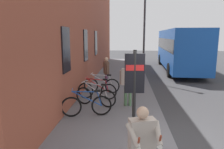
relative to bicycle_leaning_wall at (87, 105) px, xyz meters
The scene contains 13 objects.
ground 5.79m from the bicycle_leaning_wall, 39.74° to the right, with size 60.00×60.00×0.00m, color #38383A.
sidewalk_pavement 6.52m from the bicycle_leaning_wall, ahead, with size 24.00×3.50×0.12m, color slate.
station_facade 8.51m from the bicycle_leaning_wall, ahead, with size 22.00×0.65×9.02m.
bicycle_leaning_wall is the anchor object (origin of this frame).
bicycle_by_door 1.13m from the bicycle_leaning_wall, ahead, with size 0.68×1.70×0.97m.
bicycle_end_of_row 2.03m from the bicycle_leaning_wall, ahead, with size 0.48×1.77×0.97m.
bicycle_mid_rack 3.06m from the bicycle_leaning_wall, ahead, with size 0.48×1.77×0.97m.
transit_info_sign 2.32m from the bicycle_leaning_wall, 126.28° to the right, with size 0.14×0.56×2.40m.
city_bus 12.70m from the bicycle_leaning_wall, 26.79° to the right, with size 10.61×3.06×3.35m.
pedestrian_by_facade 2.00m from the bicycle_leaning_wall, 48.88° to the right, with size 0.32×0.66×1.75m.
pedestrian_near_bus 3.91m from the bicycle_leaning_wall, ahead, with size 0.62×0.36×1.68m.
tourist_with_hotdogs 3.91m from the bicycle_leaning_wall, 154.31° to the right, with size 0.64×0.63×1.59m.
street_lamp 7.51m from the bicycle_leaning_wall, 20.13° to the right, with size 0.28×0.28×5.55m.
Camera 1 is at (-5.36, 1.28, 2.91)m, focal length 33.83 mm.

